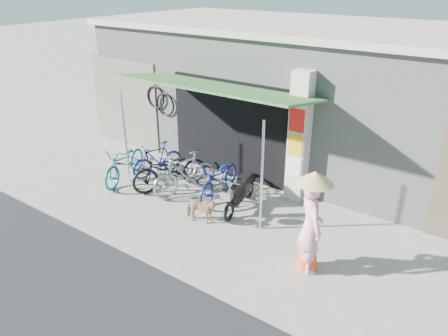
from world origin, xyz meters
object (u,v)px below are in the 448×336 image
Objects in this scene: bike_silver at (185,173)px; nun at (311,223)px; bike_black at (170,170)px; moped at (240,192)px; street_dog at (200,210)px; bike_blue at (157,159)px; bike_navy at (220,179)px; bike_teal at (125,163)px.

nun is (3.68, -0.98, 0.42)m from bike_silver.
bike_black reaches higher than moped.
bike_silver is 1.45m from street_dog.
bike_silver is at bearing -1.38° from bike_blue.
bike_black is 2.62× the size of street_dog.
moped is at bearing 10.37° from bike_blue.
bike_black is 1.94m from moped.
bike_silver is 0.84m from bike_navy.
street_dog is at bearing -12.09° from bike_blue.
moped is at bearing 16.80° from nun.
street_dog is (2.41, -1.24, -0.13)m from bike_blue.
bike_black is at bearing -159.16° from bike_silver.
moped is (3.19, 0.47, -0.06)m from bike_teal.
bike_navy is (2.49, 0.65, -0.01)m from bike_teal.
bike_blue is at bearing 164.27° from moped.
bike_black is 1.00× the size of nun.
bike_silver reaches higher than bike_teal.
bike_blue is 0.76× the size of nun.
bike_teal is 1.74m from bike_silver.
bike_navy reaches higher than moped.
bike_navy is at bearing 19.68° from nun.
bike_teal is at bearing -150.76° from bike_silver.
bike_silver is at bearing 174.68° from moped.
nun reaches higher than bike_navy.
nun is at bearing 3.58° from bike_silver.
bike_black reaches higher than bike_teal.
bike_blue is at bearing 170.20° from bike_navy.
bike_black is 1.07× the size of bike_navy.
moped is at bearing -8.78° from bike_teal.
bike_teal is 1.25× the size of bike_blue.
bike_silver is at bearing 37.45° from street_dog.
bike_silver is 0.90× the size of nun.
bike_navy is at bearing 42.31° from bike_black.
bike_silver is (0.45, 0.02, 0.01)m from bike_black.
bike_silver is (1.71, 0.32, 0.04)m from bike_teal.
moped is (1.48, 0.15, -0.10)m from bike_silver.
bike_navy is (2.04, -0.04, 0.03)m from bike_blue.
bike_black is (0.81, -0.39, 0.06)m from bike_blue.
moped is 2.53m from nun.
bike_teal is 3.23m from moped.
nun reaches higher than bike_blue.
nun is at bearing -32.96° from bike_navy.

